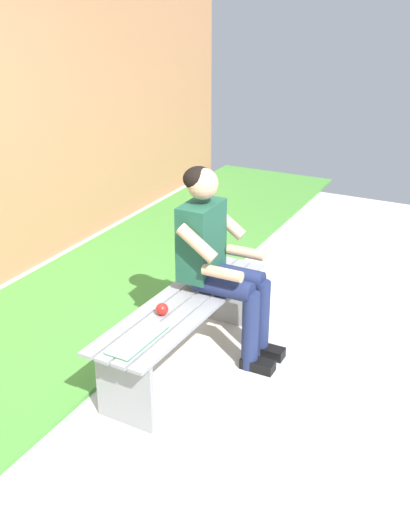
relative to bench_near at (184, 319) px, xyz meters
The scene contains 5 objects.
grass_strip 1.16m from the bench_near, 90.00° to the right, with size 9.00×1.49×0.03m, color #478C38.
bench_near is the anchor object (origin of this frame).
person_seated 0.46m from the bench_near, 159.75° to the left, with size 0.50×0.69×1.28m.
apple 0.26m from the bench_near, 11.27° to the right, with size 0.08×0.08×0.08m, color red.
book_open 0.53m from the bench_near, ahead, with size 0.42×0.17×0.02m.
Camera 1 is at (3.03, 1.71, 2.32)m, focal length 43.83 mm.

